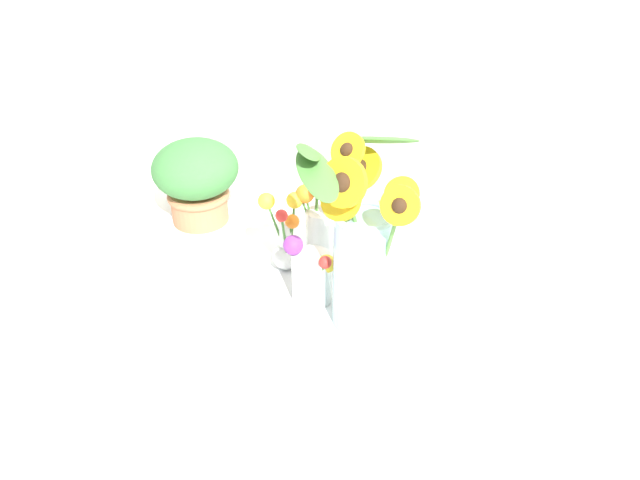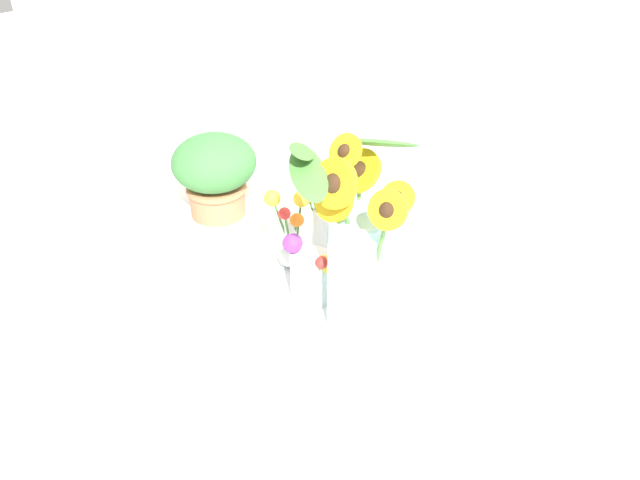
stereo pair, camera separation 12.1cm
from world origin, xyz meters
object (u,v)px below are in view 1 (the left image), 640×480
object	(u,v)px
vase_small_center	(312,274)
vase_small_back	(318,226)
vase_bulb_right	(285,236)
potted_plant	(196,177)
mason_jar_sunflowers	(361,249)
serving_tray	(320,295)

from	to	relation	value
vase_small_center	vase_small_back	size ratio (longest dim) A/B	0.71
vase_small_center	vase_bulb_right	xyz separation A→B (m)	(-0.11, 0.06, 0.02)
vase_small_center	potted_plant	world-z (taller)	potted_plant
mason_jar_sunflowers	vase_small_back	xyz separation A→B (m)	(-0.17, 0.12, -0.07)
vase_small_center	vase_bulb_right	world-z (taller)	vase_bulb_right
vase_bulb_right	potted_plant	size ratio (longest dim) A/B	0.87
vase_small_center	potted_plant	bearing A→B (deg)	162.47
mason_jar_sunflowers	vase_bulb_right	bearing A→B (deg)	163.53
serving_tray	mason_jar_sunflowers	bearing A→B (deg)	-16.00
vase_small_center	vase_bulb_right	bearing A→B (deg)	150.27
vase_small_center	vase_small_back	world-z (taller)	vase_small_back
mason_jar_sunflowers	vase_small_back	size ratio (longest dim) A/B	1.87
serving_tray	mason_jar_sunflowers	distance (m)	0.20
mason_jar_sunflowers	vase_small_center	size ratio (longest dim) A/B	2.62
mason_jar_sunflowers	vase_bulb_right	xyz separation A→B (m)	(-0.22, 0.06, -0.08)
vase_bulb_right	vase_small_center	bearing A→B (deg)	-29.73
vase_small_back	vase_bulb_right	bearing A→B (deg)	-127.80
vase_bulb_right	potted_plant	distance (m)	0.32
vase_bulb_right	vase_small_back	bearing A→B (deg)	52.20
vase_small_center	vase_small_back	distance (m)	0.14
vase_small_center	potted_plant	xyz separation A→B (m)	(-0.42, 0.13, 0.04)
serving_tray	potted_plant	size ratio (longest dim) A/B	2.15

